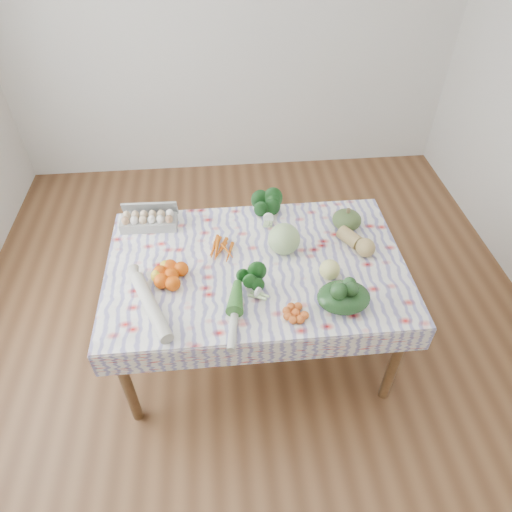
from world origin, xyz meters
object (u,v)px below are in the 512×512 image
cabbage (284,239)px  grapefruit (330,270)px  kabocha_squash (347,220)px  butternut_squash (357,241)px  dining_table (256,274)px  egg_carton (149,221)px

cabbage → grapefruit: bearing=-46.9°
kabocha_squash → butternut_squash: bearing=-85.9°
grapefruit → dining_table: bearing=159.8°
kabocha_squash → grapefruit: bearing=-115.3°
egg_carton → kabocha_squash: (1.18, -0.11, 0.01)m
butternut_squash → dining_table: bearing=155.3°
dining_table → kabocha_squash: size_ratio=9.21×
kabocha_squash → butternut_squash: 0.19m
egg_carton → butternut_squash: bearing=-12.4°
butternut_squash → grapefruit: 0.30m
egg_carton → grapefruit: size_ratio=3.02×
kabocha_squash → grapefruit: kabocha_squash is taller
cabbage → dining_table: bearing=-151.9°
cabbage → kabocha_squash: bearing=23.4°
egg_carton → butternut_squash: 1.24m
egg_carton → kabocha_squash: bearing=-3.6°
dining_table → cabbage: cabbage is taller
kabocha_squash → grapefruit: 0.45m
egg_carton → kabocha_squash: kabocha_squash is taller
cabbage → butternut_squash: size_ratio=0.75×
cabbage → butternut_squash: 0.42m
kabocha_squash → cabbage: 0.44m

